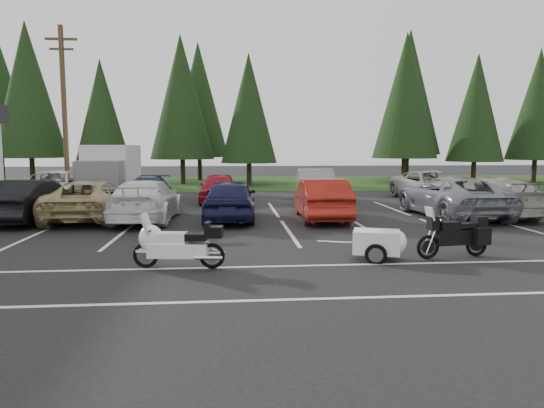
{
  "coord_description": "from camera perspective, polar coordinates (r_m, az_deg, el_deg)",
  "views": [
    {
      "loc": [
        -1.41,
        -14.47,
        2.75
      ],
      "look_at": [
        -0.2,
        -0.5,
        1.12
      ],
      "focal_mm": 32.0,
      "sensor_mm": 36.0,
      "label": 1
    }
  ],
  "objects": [
    {
      "name": "ground",
      "position": [
        14.8,
        0.61,
        -4.08
      ],
      "size": [
        120.0,
        120.0,
        0.0
      ],
      "primitive_type": "plane",
      "color": "black",
      "rests_on": "ground"
    },
    {
      "name": "grass_strip",
      "position": [
        38.6,
        -2.84,
        2.54
      ],
      "size": [
        80.0,
        16.0,
        0.01
      ],
      "primitive_type": "cube",
      "color": "#1F3410",
      "rests_on": "ground"
    },
    {
      "name": "lake_water",
      "position": [
        69.74,
        -0.49,
        4.36
      ],
      "size": [
        70.0,
        50.0,
        0.02
      ],
      "primitive_type": "cube",
      "color": "slate",
      "rests_on": "ground"
    },
    {
      "name": "utility_pole",
      "position": [
        27.9,
        -23.24,
        10.1
      ],
      "size": [
        1.6,
        0.26,
        9.0
      ],
      "color": "#473321",
      "rests_on": "ground"
    },
    {
      "name": "box_truck",
      "position": [
        27.8,
        -18.69,
        3.6
      ],
      "size": [
        2.4,
        5.6,
        2.9
      ],
      "primitive_type": null,
      "color": "silver",
      "rests_on": "ground"
    },
    {
      "name": "stall_markings",
      "position": [
        16.76,
        -0.05,
        -2.8
      ],
      "size": [
        32.0,
        16.0,
        0.01
      ],
      "primitive_type": "cube",
      "color": "silver",
      "rests_on": "ground"
    },
    {
      "name": "conifer_2",
      "position": [
        40.25,
        -26.79,
        11.92
      ],
      "size": [
        5.1,
        5.1,
        11.89
      ],
      "color": "#332316",
      "rests_on": "ground"
    },
    {
      "name": "conifer_3",
      "position": [
        37.09,
        -19.43,
        10.15
      ],
      "size": [
        3.87,
        3.87,
        9.02
      ],
      "color": "#332316",
      "rests_on": "ground"
    },
    {
      "name": "conifer_4",
      "position": [
        37.74,
        -10.62,
        12.27
      ],
      "size": [
        4.8,
        4.8,
        11.17
      ],
      "color": "#332316",
      "rests_on": "ground"
    },
    {
      "name": "conifer_5",
      "position": [
        36.22,
        -2.75,
        11.18
      ],
      "size": [
        4.14,
        4.14,
        9.63
      ],
      "color": "#332316",
      "rests_on": "ground"
    },
    {
      "name": "conifer_6",
      "position": [
        39.15,
        15.47,
        12.2
      ],
      "size": [
        4.93,
        4.93,
        11.48
      ],
      "color": "#332316",
      "rests_on": "ground"
    },
    {
      "name": "conifer_7",
      "position": [
        41.02,
        22.92,
        10.39
      ],
      "size": [
        4.27,
        4.27,
        9.94
      ],
      "color": "#332316",
      "rests_on": "ground"
    },
    {
      "name": "conifer_8",
      "position": [
        44.52,
        28.83,
        10.23
      ],
      "size": [
        4.53,
        4.53,
        10.56
      ],
      "color": "#332316",
      "rests_on": "ground"
    },
    {
      "name": "conifer_back_b",
      "position": [
        42.25,
        -8.63,
        12.02
      ],
      "size": [
        4.97,
        4.97,
        11.58
      ],
      "color": "#332316",
      "rests_on": "ground"
    },
    {
      "name": "conifer_back_c",
      "position": [
        44.31,
        15.83,
        12.52
      ],
      "size": [
        5.5,
        5.5,
        12.81
      ],
      "color": "#332316",
      "rests_on": "ground"
    },
    {
      "name": "car_near_1",
      "position": [
        20.12,
        -26.39,
        0.36
      ],
      "size": [
        2.02,
        4.93,
        1.59
      ],
      "primitive_type": "imported",
      "rotation": [
        0.0,
        0.0,
        3.07
      ],
      "color": "black",
      "rests_on": "ground"
    },
    {
      "name": "car_near_2",
      "position": [
        19.74,
        -20.49,
        0.44
      ],
      "size": [
        2.65,
        5.56,
        1.53
      ],
      "primitive_type": "imported",
      "rotation": [
        0.0,
        0.0,
        3.16
      ],
      "color": "tan",
      "rests_on": "ground"
    },
    {
      "name": "car_near_3",
      "position": [
        18.81,
        -14.59,
        0.4
      ],
      "size": [
        2.34,
        5.42,
        1.55
      ],
      "primitive_type": "imported",
      "rotation": [
        0.0,
        0.0,
        3.11
      ],
      "color": "white",
      "rests_on": "ground"
    },
    {
      "name": "car_near_4",
      "position": [
        18.46,
        -4.93,
        0.55
      ],
      "size": [
        2.12,
        4.8,
        1.61
      ],
      "primitive_type": "imported",
      "rotation": [
        0.0,
        0.0,
        3.09
      ],
      "color": "#17183B",
      "rests_on": "ground"
    },
    {
      "name": "car_near_5",
      "position": [
        18.7,
        5.83,
        0.58
      ],
      "size": [
        1.82,
        4.85,
        1.58
      ],
      "primitive_type": "imported",
      "rotation": [
        0.0,
        0.0,
        3.11
      ],
      "color": "maroon",
      "rests_on": "ground"
    },
    {
      "name": "car_near_6",
      "position": [
        20.61,
        20.35,
        0.82
      ],
      "size": [
        2.88,
        5.92,
        1.62
      ],
      "primitive_type": "imported",
      "rotation": [
        0.0,
        0.0,
        3.17
      ],
      "color": "gray",
      "rests_on": "ground"
    },
    {
      "name": "car_near_7",
      "position": [
        21.46,
        24.09,
        0.83
      ],
      "size": [
        2.64,
        5.63,
        1.59
      ],
      "primitive_type": "imported",
      "rotation": [
        0.0,
        0.0,
        3.22
      ],
      "color": "#9C978F",
      "rests_on": "ground"
    },
    {
      "name": "car_far_0",
      "position": [
        25.64,
        -24.37,
        1.73
      ],
      "size": [
        2.82,
        5.97,
        1.65
      ],
      "primitive_type": "imported",
      "rotation": [
        0.0,
        0.0,
        -0.01
      ],
      "color": "white",
      "rests_on": "ground"
    },
    {
      "name": "car_far_1",
      "position": [
        24.71,
        -14.4,
        1.59
      ],
      "size": [
        1.92,
        4.63,
        1.34
      ],
      "primitive_type": "imported",
      "rotation": [
        0.0,
        0.0,
        -0.01
      ],
      "color": "#1C2546",
      "rests_on": "ground"
    },
    {
      "name": "car_far_2",
      "position": [
        24.71,
        -6.29,
        1.93
      ],
      "size": [
        1.96,
        4.43,
        1.48
      ],
      "primitive_type": "imported",
      "rotation": [
        0.0,
        0.0,
        -0.05
      ],
      "color": "maroon",
      "rests_on": "ground"
    },
    {
      "name": "car_far_3",
      "position": [
        24.59,
        5.18,
        2.13
      ],
      "size": [
        2.2,
        5.2,
        1.67
      ],
      "primitive_type": "imported",
      "rotation": [
        0.0,
        0.0,
        -0.09
      ],
      "color": "gray",
      "rests_on": "ground"
    },
    {
      "name": "car_far_4",
      "position": [
        26.98,
        18.13,
        2.1
      ],
      "size": [
        2.97,
        5.75,
        1.55
      ],
      "primitive_type": "imported",
      "rotation": [
        0.0,
        0.0,
        0.07
      ],
      "color": "#B6ADA7",
      "rests_on": "ground"
    },
    {
      "name": "touring_motorcycle",
      "position": [
        11.26,
        -10.97,
        -4.24
      ],
      "size": [
        2.41,
        1.0,
        1.3
      ],
      "primitive_type": null,
      "rotation": [
        0.0,
        0.0,
        -0.12
      ],
      "color": "white",
      "rests_on": "ground"
    },
    {
      "name": "cargo_trailer",
      "position": [
        12.2,
        12.18,
        -4.74
      ],
      "size": [
        1.82,
        1.37,
        0.75
      ],
      "primitive_type": null,
      "rotation": [
        0.0,
        0.0,
        -0.32
      ],
      "color": "white",
      "rests_on": "ground"
    },
    {
      "name": "adventure_motorcycle",
      "position": [
        12.95,
        20.53,
        -3.06
      ],
      "size": [
        2.28,
        1.08,
        1.33
      ],
      "primitive_type": null,
      "rotation": [
        0.0,
        0.0,
        0.15
      ],
      "color": "black",
      "rests_on": "ground"
    }
  ]
}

